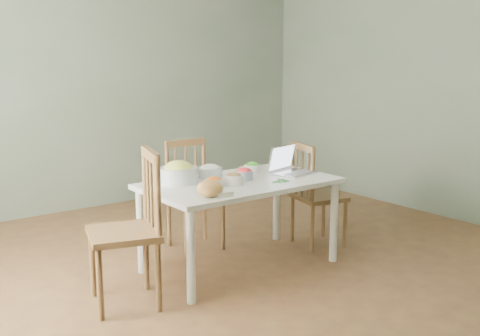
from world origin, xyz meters
TOP-DOWN VIEW (x-y plane):
  - floor at (0.00, 0.00)m, footprint 5.00×5.00m
  - wall_back at (0.00, 2.50)m, footprint 5.00×0.00m
  - wall_right at (2.50, 0.00)m, footprint 0.00×5.00m
  - dining_table at (-0.01, 0.11)m, footprint 1.45×0.81m
  - chair_far at (-0.04, 0.69)m, footprint 0.44×0.42m
  - chair_left at (-1.02, 0.02)m, footprint 0.54×0.55m
  - chair_right at (0.86, 0.14)m, footprint 0.45×0.47m
  - bread_boule at (-0.46, -0.16)m, footprint 0.18×0.18m
  - butter_stick at (-0.39, -0.23)m, footprint 0.12×0.04m
  - bowl_squash at (-0.41, 0.33)m, footprint 0.32×0.32m
  - bowl_carrot at (-0.28, 0.06)m, footprint 0.17×0.17m
  - bowl_onion at (-0.11, 0.36)m, footprint 0.20×0.20m
  - bowl_mushroom at (-0.12, 0.04)m, footprint 0.14×0.14m
  - bowl_redpep at (0.06, 0.15)m, footprint 0.15×0.15m
  - bowl_broccoli at (0.27, 0.32)m, footprint 0.16×0.16m
  - flatbread at (0.32, 0.42)m, footprint 0.19×0.19m
  - basil_bunch at (0.22, -0.08)m, footprint 0.17×0.17m
  - laptop at (0.50, 0.05)m, footprint 0.38×0.34m

SIDE VIEW (x-z plane):
  - floor at x=0.00m, z-range 0.00..0.00m
  - dining_table at x=-0.01m, z-range 0.00..0.68m
  - chair_right at x=0.86m, z-range 0.00..0.89m
  - chair_far at x=-0.04m, z-range 0.00..0.91m
  - chair_left at x=-1.02m, z-range 0.00..1.02m
  - flatbread at x=0.32m, z-range 0.68..0.70m
  - basil_bunch at x=0.22m, z-range 0.68..0.70m
  - butter_stick at x=-0.39m, z-range 0.68..0.71m
  - bowl_carrot at x=-0.28m, z-range 0.68..0.76m
  - bowl_broccoli at x=0.27m, z-range 0.68..0.76m
  - bowl_redpep at x=0.06m, z-range 0.68..0.76m
  - bowl_mushroom at x=-0.12m, z-range 0.68..0.77m
  - bowl_onion at x=-0.11m, z-range 0.68..0.78m
  - bread_boule at x=-0.46m, z-range 0.68..0.79m
  - bowl_squash at x=-0.41m, z-range 0.68..0.84m
  - laptop at x=0.50m, z-range 0.68..0.90m
  - wall_back at x=0.00m, z-range 0.00..2.70m
  - wall_right at x=2.50m, z-range 0.00..2.70m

